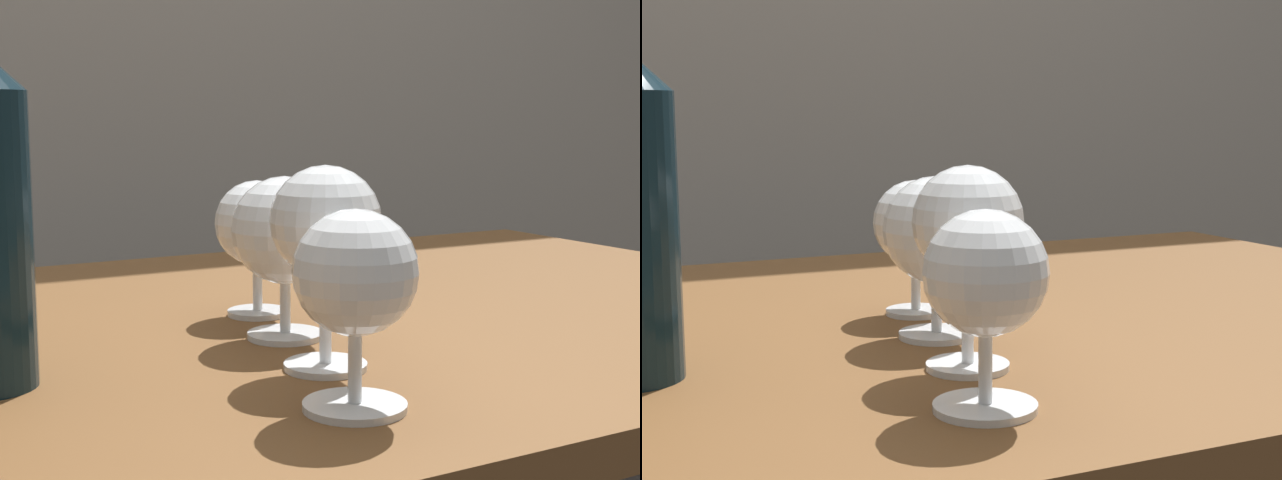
{
  "view_description": "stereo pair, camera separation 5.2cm",
  "coord_description": "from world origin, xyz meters",
  "views": [
    {
      "loc": [
        -0.33,
        -0.76,
        0.96
      ],
      "look_at": [
        -0.0,
        -0.18,
        0.87
      ],
      "focal_mm": 51.72,
      "sensor_mm": 36.0,
      "label": 1
    },
    {
      "loc": [
        -0.28,
        -0.78,
        0.96
      ],
      "look_at": [
        -0.0,
        -0.18,
        0.87
      ],
      "focal_mm": 51.72,
      "sensor_mm": 36.0,
      "label": 2
    }
  ],
  "objects": [
    {
      "name": "wine_glass_port",
      "position": [
        0.02,
        -0.08,
        0.86
      ],
      "size": [
        0.09,
        0.09,
        0.14
      ],
      "color": "white",
      "rests_on": "dining_table"
    },
    {
      "name": "wine_glass_merlot",
      "position": [
        -0.0,
        -0.18,
        0.88
      ],
      "size": [
        0.08,
        0.08,
        0.15
      ],
      "color": "white",
      "rests_on": "dining_table"
    },
    {
      "name": "wine_glass_pinot",
      "position": [
        -0.03,
        -0.27,
        0.86
      ],
      "size": [
        0.08,
        0.08,
        0.13
      ],
      "color": "white",
      "rests_on": "dining_table"
    },
    {
      "name": "dining_table",
      "position": [
        0.0,
        0.0,
        0.67
      ],
      "size": [
        1.32,
        0.77,
        0.78
      ],
      "color": "brown",
      "rests_on": "ground_plane"
    },
    {
      "name": "wine_glass_cabernet",
      "position": [
        0.04,
        0.01,
        0.86
      ],
      "size": [
        0.08,
        0.08,
        0.13
      ],
      "color": "white",
      "rests_on": "dining_table"
    }
  ]
}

